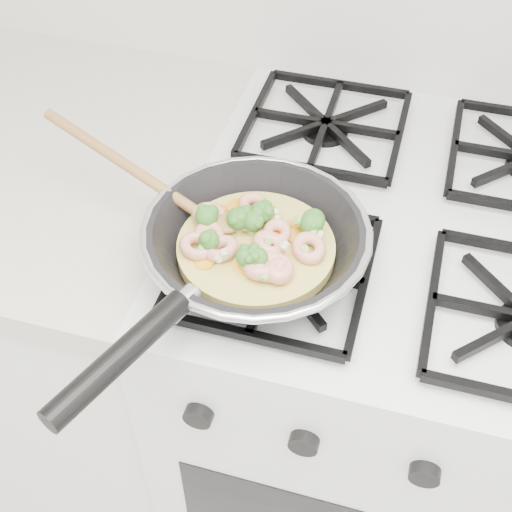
# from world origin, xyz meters

# --- Properties ---
(stove) EXTENTS (0.60, 0.60, 0.92)m
(stove) POSITION_xyz_m (0.00, 1.70, 0.46)
(stove) COLOR white
(stove) RESTS_ON ground
(skillet) EXTENTS (0.44, 0.43, 0.10)m
(skillet) POSITION_xyz_m (-0.18, 1.54, 0.95)
(skillet) COLOR black
(skillet) RESTS_ON stove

